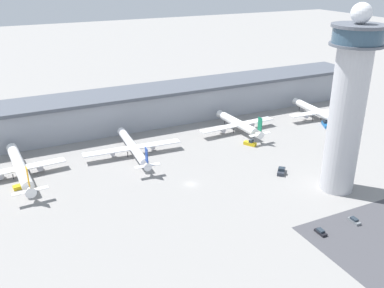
{
  "coord_description": "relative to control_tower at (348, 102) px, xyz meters",
  "views": [
    {
      "loc": [
        -60.92,
        -126.53,
        75.44
      ],
      "look_at": [
        4.74,
        8.65,
        12.07
      ],
      "focal_mm": 40.0,
      "sensor_mm": 36.0,
      "label": 1
    }
  ],
  "objects": [
    {
      "name": "airplane_gate_delta",
      "position": [
        -2.31,
        63.78,
        -28.46
      ],
      "size": [
        40.38,
        35.27,
        12.52
      ],
      "color": "white",
      "rests_on": "ground"
    },
    {
      "name": "airplane_gate_bravo",
      "position": [
        -102.22,
        59.02,
        -28.59
      ],
      "size": [
        34.14,
        44.53,
        13.08
      ],
      "color": "white",
      "rests_on": "ground"
    },
    {
      "name": "car_blue_compact",
      "position": [
        -10.73,
        -19.62,
        -32.06
      ],
      "size": [
        1.9,
        4.45,
        1.44
      ],
      "color": "black",
      "rests_on": "ground"
    },
    {
      "name": "control_tower",
      "position": [
        0.0,
        0.0,
        0.0
      ],
      "size": [
        17.4,
        17.4,
        64.75
      ],
      "color": "#BCBCC1",
      "rests_on": "ground"
    },
    {
      "name": "service_truck_baggage",
      "position": [
        -10.6,
        18.45,
        -31.7
      ],
      "size": [
        6.23,
        6.4,
        2.65
      ],
      "color": "black",
      "rests_on": "ground"
    },
    {
      "name": "ground_plane",
      "position": [
        -46.31,
        25.82,
        -32.62
      ],
      "size": [
        1000.0,
        1000.0,
        0.0
      ],
      "primitive_type": "plane",
      "color": "gray"
    },
    {
      "name": "service_truck_catering",
      "position": [
        -6.05,
        47.48,
        -31.66
      ],
      "size": [
        4.8,
        5.99,
        2.75
      ],
      "color": "black",
      "rests_on": "ground"
    },
    {
      "name": "service_truck_water",
      "position": [
        -102.71,
        50.34,
        -31.77
      ],
      "size": [
        6.67,
        3.29,
        2.46
      ],
      "color": "black",
      "rests_on": "ground"
    },
    {
      "name": "terminal_building",
      "position": [
        -46.31,
        95.82,
        -23.7
      ],
      "size": [
        270.82,
        25.0,
        17.64
      ],
      "color": "#9399A3",
      "rests_on": "ground"
    },
    {
      "name": "service_truck_fuel",
      "position": [
        41.8,
        51.64,
        -31.66
      ],
      "size": [
        6.12,
        8.55,
        2.76
      ],
      "color": "black",
      "rests_on": "ground"
    },
    {
      "name": "airplane_gate_echo",
      "position": [
        43.83,
        60.5,
        -28.11
      ],
      "size": [
        31.51,
        41.82,
        12.5
      ],
      "color": "white",
      "rests_on": "ground"
    },
    {
      "name": "car_silver_sedan",
      "position": [
        -24.54,
        -19.8,
        -32.08
      ],
      "size": [
        1.8,
        4.11,
        1.4
      ],
      "color": "black",
      "rests_on": "ground"
    },
    {
      "name": "airplane_gate_charlie",
      "position": [
        -57.26,
        59.06,
        -28.57
      ],
      "size": [
        42.06,
        42.12,
        11.62
      ],
      "color": "white",
      "rests_on": "ground"
    }
  ]
}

